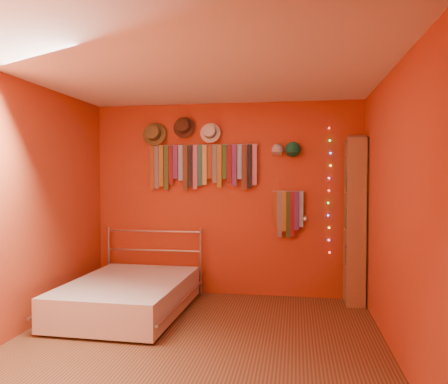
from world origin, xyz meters
The scene contains 16 objects.
ground centered at (0.00, 0.00, 0.00)m, with size 3.50×3.50×0.00m, color #502F1B.
back_wall centered at (0.00, 1.75, 1.25)m, with size 3.50×0.02×2.50m, color #AA301B.
right_wall centered at (1.75, 0.00, 1.25)m, with size 0.02×3.50×2.50m, color #AA301B.
left_wall centered at (-1.75, 0.00, 1.25)m, with size 0.02×3.50×2.50m, color #AA301B.
ceiling centered at (0.00, 0.00, 2.50)m, with size 3.50×3.50×0.02m, color white.
tie_rack centered at (-0.31, 1.68, 1.70)m, with size 1.45×0.03×0.60m.
small_tie_rack centered at (0.81, 1.69, 1.11)m, with size 0.40×0.03×0.59m.
fedora_olive centered at (-0.95, 1.65, 2.11)m, with size 0.32×0.17×0.31m.
fedora_brown centered at (-0.54, 1.65, 2.20)m, with size 0.29×0.16×0.28m.
fedora_white centered at (-0.19, 1.66, 2.12)m, with size 0.26×0.14×0.26m.
cap_white centered at (0.67, 1.70, 1.88)m, with size 0.16×0.20×0.16m.
cap_green centered at (0.87, 1.70, 1.89)m, with size 0.19×0.23×0.19m.
fairy_lights centered at (1.32, 1.71, 1.37)m, with size 0.05×0.02×1.58m.
reading_lamp centered at (1.03, 1.54, 1.02)m, with size 0.06×0.27×0.08m.
bookshelf centered at (1.66, 1.53, 1.02)m, with size 0.25×0.34×2.00m.
bed centered at (-0.95, 0.74, 0.20)m, with size 1.34×1.81×0.87m.
Camera 1 is at (0.91, -3.89, 1.54)m, focal length 35.00 mm.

